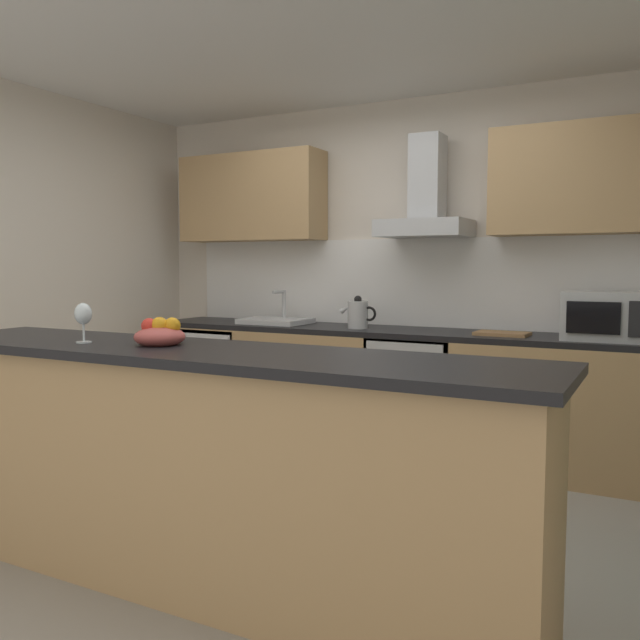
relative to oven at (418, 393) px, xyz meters
The scene contains 17 objects.
ground 1.53m from the oven, 98.47° to the right, with size 5.41×4.57×0.02m, color gray.
ceiling 2.60m from the oven, 98.47° to the right, with size 5.41×4.57×0.02m, color white.
wall_back 0.96m from the oven, 117.82° to the left, with size 5.41×0.12×2.60m, color silver.
wall_left 2.99m from the oven, 149.88° to the right, with size 0.12×4.57×2.60m, color silver.
backsplash_tile 0.87m from the oven, 122.68° to the left, with size 3.75×0.02×0.66m, color white.
counter_back 0.22m from the oven, behind, with size 3.88×0.60×0.90m.
counter_island 2.24m from the oven, 94.30° to the right, with size 2.95×0.64×1.02m.
upper_cabinets 1.48m from the oven, 140.57° to the left, with size 3.83×0.32×0.70m.
oven is the anchor object (origin of this frame).
refrigerator 1.69m from the oven, behind, with size 0.58×0.60×0.85m.
microwave 1.35m from the oven, ahead, with size 0.50×0.38×0.30m.
sink 1.27m from the oven, behind, with size 0.50×0.40×0.26m.
kettle 0.71m from the oven, behind, with size 0.29×0.15×0.24m.
range_hood 1.33m from the oven, 90.00° to the left, with size 0.62×0.45×0.72m.
wine_glass 2.53m from the oven, 107.89° to the right, with size 0.08×0.08×0.18m.
fruit_bowl 2.33m from the oven, 100.17° to the right, with size 0.22×0.22×0.13m.
chopping_board 0.74m from the oven, ahead, with size 0.34×0.22×0.02m, color #9E7247.
Camera 1 is at (1.76, -2.98, 1.36)m, focal length 37.17 mm.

